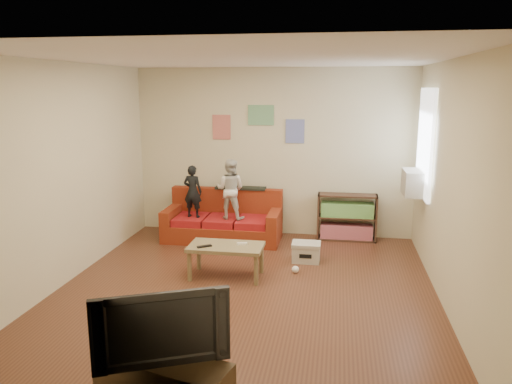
% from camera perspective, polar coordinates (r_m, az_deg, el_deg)
% --- Properties ---
extents(room_shell, '(4.52, 5.02, 2.72)m').
position_cam_1_polar(room_shell, '(5.68, -1.32, 1.31)').
color(room_shell, brown).
rests_on(room_shell, ground).
extents(sofa, '(1.83, 0.84, 0.80)m').
position_cam_1_polar(sofa, '(8.01, -3.71, -3.48)').
color(sofa, maroon).
rests_on(sofa, ground).
extents(child_a, '(0.33, 0.24, 0.82)m').
position_cam_1_polar(child_a, '(7.85, -7.25, 0.08)').
color(child_a, black).
rests_on(child_a, sofa).
extents(child_b, '(0.50, 0.41, 0.93)m').
position_cam_1_polar(child_b, '(7.69, -2.97, 0.33)').
color(child_b, silver).
rests_on(child_b, sofa).
extents(coffee_table, '(0.94, 0.52, 0.42)m').
position_cam_1_polar(coffee_table, '(6.40, -3.45, -6.60)').
color(coffee_table, olive).
rests_on(coffee_table, ground).
extents(remote, '(0.18, 0.15, 0.02)m').
position_cam_1_polar(remote, '(6.33, -5.92, -6.19)').
color(remote, black).
rests_on(remote, coffee_table).
extents(game_controller, '(0.14, 0.06, 0.03)m').
position_cam_1_polar(game_controller, '(6.39, -1.60, -5.93)').
color(game_controller, white).
rests_on(game_controller, coffee_table).
extents(bookshelf, '(0.93, 0.28, 0.74)m').
position_cam_1_polar(bookshelf, '(8.05, 10.33, -3.12)').
color(bookshelf, '#422B1F').
rests_on(bookshelf, ground).
extents(window, '(0.04, 1.08, 1.48)m').
position_cam_1_polar(window, '(7.27, 18.78, 5.34)').
color(window, white).
rests_on(window, room_shell).
extents(ac_unit, '(0.28, 0.55, 0.35)m').
position_cam_1_polar(ac_unit, '(7.33, 17.56, 1.03)').
color(ac_unit, '#B7B2A3').
rests_on(ac_unit, window).
extents(artwork_left, '(0.30, 0.01, 0.40)m').
position_cam_1_polar(artwork_left, '(8.21, -3.96, 7.40)').
color(artwork_left, '#D87266').
rests_on(artwork_left, room_shell).
extents(artwork_center, '(0.42, 0.01, 0.32)m').
position_cam_1_polar(artwork_center, '(8.07, 0.56, 8.77)').
color(artwork_center, '#72B27F').
rests_on(artwork_center, room_shell).
extents(artwork_right, '(0.30, 0.01, 0.38)m').
position_cam_1_polar(artwork_right, '(8.03, 4.47, 6.93)').
color(artwork_right, '#727FCC').
rests_on(artwork_right, room_shell).
extents(file_box, '(0.39, 0.30, 0.27)m').
position_cam_1_polar(file_box, '(7.04, 5.75, -6.82)').
color(file_box, beige).
rests_on(file_box, ground).
extents(tv_stand, '(1.12, 0.62, 0.40)m').
position_cam_1_polar(tv_stand, '(4.10, -10.56, -20.67)').
color(tv_stand, '#3E2E1A').
rests_on(tv_stand, ground).
extents(television, '(0.96, 0.53, 0.57)m').
position_cam_1_polar(television, '(3.86, -10.84, -14.59)').
color(television, black).
rests_on(television, tv_stand).
extents(tissue, '(0.11, 0.11, 0.09)m').
position_cam_1_polar(tissue, '(6.64, 4.53, -8.82)').
color(tissue, white).
rests_on(tissue, ground).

